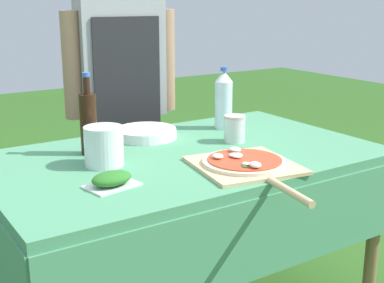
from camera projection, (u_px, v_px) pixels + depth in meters
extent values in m
cube|color=#478960|center=(184.00, 158.00, 2.01)|extent=(1.44, 0.87, 0.04)
cube|color=#478960|center=(258.00, 239.00, 1.69)|extent=(1.44, 0.01, 0.28)
cube|color=#478960|center=(133.00, 167.00, 2.40)|extent=(1.44, 0.01, 0.28)
cube|color=#478960|center=(319.00, 165.00, 2.43)|extent=(0.01, 0.87, 0.28)
cylinder|color=olive|center=(372.00, 244.00, 2.15)|extent=(0.05, 0.05, 0.72)
cylinder|color=olive|center=(254.00, 190.00, 2.75)|extent=(0.05, 0.05, 0.72)
cylinder|color=#4C4C51|center=(139.00, 184.00, 2.80)|extent=(0.11, 0.11, 0.76)
cylinder|color=#4C4C51|center=(111.00, 188.00, 2.74)|extent=(0.11, 0.11, 0.76)
cube|color=#99999E|center=(121.00, 58.00, 2.59)|extent=(0.43, 0.22, 0.57)
cube|color=#232326|center=(128.00, 104.00, 2.57)|extent=(0.33, 0.05, 0.82)
cylinder|color=#A37A5B|center=(166.00, 60.00, 2.70)|extent=(0.09, 0.09, 0.50)
cylinder|color=#A37A5B|center=(72.00, 66.00, 2.50)|extent=(0.09, 0.09, 0.50)
cube|color=#D1B27F|center=(245.00, 165.00, 1.84)|extent=(0.38, 0.38, 0.01)
cylinder|color=#D1B27F|center=(290.00, 192.00, 1.59)|extent=(0.06, 0.23, 0.02)
cylinder|color=beige|center=(245.00, 162.00, 1.83)|extent=(0.29, 0.29, 0.01)
cylinder|color=#D14223|center=(245.00, 160.00, 1.83)|extent=(0.26, 0.26, 0.00)
ellipsoid|color=white|center=(235.00, 149.00, 1.91)|extent=(0.04, 0.05, 0.02)
ellipsoid|color=white|center=(247.00, 164.00, 1.76)|extent=(0.04, 0.04, 0.01)
ellipsoid|color=white|center=(237.00, 156.00, 1.84)|extent=(0.04, 0.04, 0.01)
ellipsoid|color=white|center=(234.00, 155.00, 1.85)|extent=(0.05, 0.05, 0.01)
ellipsoid|color=white|center=(255.00, 165.00, 1.74)|extent=(0.04, 0.05, 0.02)
ellipsoid|color=white|center=(218.00, 156.00, 1.84)|extent=(0.05, 0.05, 0.02)
ellipsoid|color=white|center=(238.00, 155.00, 1.85)|extent=(0.03, 0.04, 0.02)
ellipsoid|color=#286B23|center=(252.00, 163.00, 1.78)|extent=(0.03, 0.03, 0.00)
ellipsoid|color=#286B23|center=(237.00, 153.00, 1.89)|extent=(0.03, 0.01, 0.00)
ellipsoid|color=#286B23|center=(244.00, 166.00, 1.75)|extent=(0.02, 0.03, 0.00)
ellipsoid|color=#286B23|center=(235.00, 155.00, 1.87)|extent=(0.03, 0.02, 0.00)
cylinder|color=black|center=(89.00, 124.00, 1.96)|extent=(0.06, 0.06, 0.23)
cylinder|color=black|center=(87.00, 85.00, 1.92)|extent=(0.03, 0.03, 0.06)
cylinder|color=#335BB2|center=(86.00, 75.00, 1.91)|extent=(0.03, 0.03, 0.02)
cylinder|color=silver|center=(224.00, 105.00, 2.35)|extent=(0.08, 0.08, 0.21)
cone|color=silver|center=(224.00, 76.00, 2.31)|extent=(0.08, 0.08, 0.05)
cylinder|color=#335BB2|center=(224.00, 69.00, 2.31)|extent=(0.03, 0.03, 0.02)
cube|color=silver|center=(112.00, 186.00, 1.65)|extent=(0.17, 0.14, 0.01)
ellipsoid|color=#286B23|center=(112.00, 178.00, 1.64)|extent=(0.15, 0.12, 0.04)
cylinder|color=silver|center=(104.00, 146.00, 1.84)|extent=(0.14, 0.14, 0.14)
cylinder|color=white|center=(146.00, 137.00, 2.21)|extent=(0.26, 0.26, 0.00)
cylinder|color=white|center=(146.00, 136.00, 2.21)|extent=(0.26, 0.26, 0.00)
cylinder|color=white|center=(146.00, 135.00, 2.21)|extent=(0.26, 0.26, 0.00)
cylinder|color=white|center=(146.00, 134.00, 2.21)|extent=(0.25, 0.25, 0.00)
cylinder|color=white|center=(146.00, 133.00, 2.21)|extent=(0.25, 0.25, 0.00)
cylinder|color=white|center=(146.00, 131.00, 2.21)|extent=(0.25, 0.25, 0.00)
cylinder|color=white|center=(146.00, 130.00, 2.21)|extent=(0.25, 0.25, 0.00)
cylinder|color=white|center=(146.00, 129.00, 2.20)|extent=(0.25, 0.25, 0.00)
cylinder|color=silver|center=(235.00, 130.00, 2.14)|extent=(0.08, 0.08, 0.10)
cylinder|color=#D14223|center=(234.00, 133.00, 2.15)|extent=(0.07, 0.07, 0.07)
cylinder|color=#B7B2A3|center=(235.00, 117.00, 2.13)|extent=(0.09, 0.09, 0.01)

